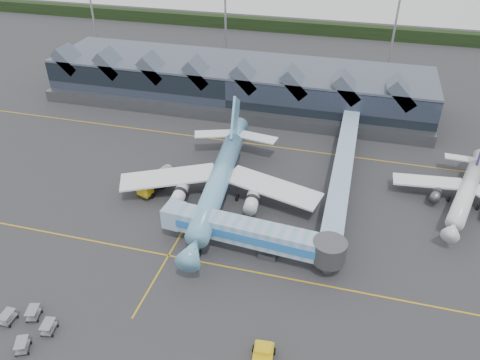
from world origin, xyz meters
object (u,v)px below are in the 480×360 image
(jet_bridge, at_px, (261,236))
(fuel_truck, at_px, (156,180))
(pushback_tug, at_px, (263,356))
(regional_jet, at_px, (467,190))
(main_airliner, at_px, (220,179))

(jet_bridge, distance_m, fuel_truck, 24.86)
(jet_bridge, xyz_separation_m, pushback_tug, (4.37, -17.42, -2.68))
(fuel_truck, bearing_deg, jet_bridge, -17.80)
(regional_jet, bearing_deg, pushback_tug, -107.24)
(regional_jet, bearing_deg, fuel_truck, -153.45)
(regional_jet, height_order, pushback_tug, regional_jet)
(regional_jet, relative_size, pushback_tug, 6.01)
(main_airliner, xyz_separation_m, jet_bridge, (9.96, -12.28, -0.30))
(jet_bridge, bearing_deg, fuel_truck, 155.50)
(regional_jet, distance_m, fuel_truck, 52.75)
(main_airliner, height_order, jet_bridge, main_airliner)
(main_airliner, xyz_separation_m, pushback_tug, (14.33, -29.70, -2.99))
(main_airliner, distance_m, jet_bridge, 15.81)
(regional_jet, xyz_separation_m, pushback_tug, (-25.97, -38.48, -2.09))
(jet_bridge, xyz_separation_m, fuel_truck, (-21.63, 12.11, -1.88))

